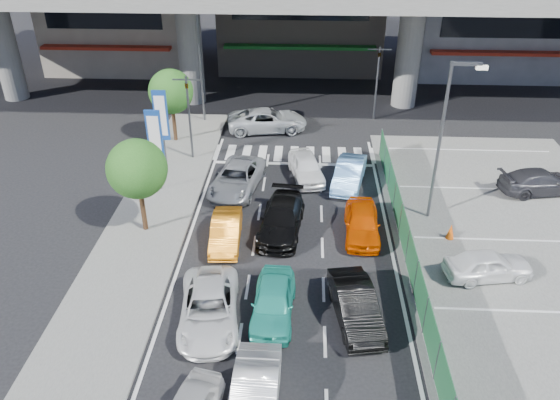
# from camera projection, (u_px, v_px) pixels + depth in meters

# --- Properties ---
(ground) EXTENTS (120.00, 120.00, 0.00)m
(ground) POSITION_uv_depth(u_px,v_px,m) (285.00, 288.00, 22.95)
(ground) COLOR black
(ground) RESTS_ON ground
(parking_lot) EXTENTS (12.00, 28.00, 0.06)m
(parking_lot) POSITION_uv_depth(u_px,v_px,m) (535.00, 267.00, 24.17)
(parking_lot) COLOR #5A5A58
(parking_lot) RESTS_ON ground
(sidewalk_left) EXTENTS (4.00, 30.00, 0.12)m
(sidewalk_left) POSITION_uv_depth(u_px,v_px,m) (146.00, 230.00, 26.66)
(sidewalk_left) COLOR #5A5A58
(sidewalk_left) RESTS_ON ground
(fence_run) EXTENTS (0.16, 22.00, 1.80)m
(fence_run) POSITION_uv_depth(u_px,v_px,m) (411.00, 261.00, 23.12)
(fence_run) COLOR #1D5631
(fence_run) RESTS_ON ground
(traffic_light_left) EXTENTS (1.60, 1.24, 5.20)m
(traffic_light_left) POSITION_uv_depth(u_px,v_px,m) (188.00, 98.00, 31.53)
(traffic_light_left) COLOR #595B60
(traffic_light_left) RESTS_ON ground
(traffic_light_right) EXTENTS (1.60, 1.24, 5.20)m
(traffic_light_right) POSITION_uv_depth(u_px,v_px,m) (378.00, 65.00, 37.04)
(traffic_light_right) COLOR #595B60
(traffic_light_right) RESTS_ON ground
(street_lamp_right) EXTENTS (1.65, 0.22, 8.00)m
(street_lamp_right) POSITION_uv_depth(u_px,v_px,m) (445.00, 130.00, 25.36)
(street_lamp_right) COLOR #595B60
(street_lamp_right) RESTS_ON ground
(street_lamp_left) EXTENTS (1.65, 0.22, 8.00)m
(street_lamp_left) POSITION_uv_depth(u_px,v_px,m) (202.00, 54.00, 36.27)
(street_lamp_left) COLOR #595B60
(street_lamp_left) RESTS_ON ground
(signboard_near) EXTENTS (0.80, 0.14, 4.70)m
(signboard_near) POSITION_uv_depth(u_px,v_px,m) (155.00, 140.00, 28.58)
(signboard_near) COLOR #595B60
(signboard_near) RESTS_ON ground
(signboard_far) EXTENTS (0.80, 0.14, 4.70)m
(signboard_far) POSITION_uv_depth(u_px,v_px,m) (161.00, 118.00, 31.18)
(signboard_far) COLOR #595B60
(signboard_far) RESTS_ON ground
(tree_near) EXTENTS (2.80, 2.80, 4.80)m
(tree_near) POSITION_uv_depth(u_px,v_px,m) (137.00, 169.00, 24.97)
(tree_near) COLOR #382314
(tree_near) RESTS_ON ground
(tree_far) EXTENTS (2.80, 2.80, 4.80)m
(tree_far) POSITION_uv_depth(u_px,v_px,m) (171.00, 92.00, 34.03)
(tree_far) COLOR #382314
(tree_far) RESTS_ON ground
(hatch_white_back_mid) EXTENTS (1.50, 4.20, 1.38)m
(hatch_white_back_mid) POSITION_uv_depth(u_px,v_px,m) (255.00, 397.00, 17.30)
(hatch_white_back_mid) COLOR silver
(hatch_white_back_mid) RESTS_ON ground
(sedan_white_mid_left) EXTENTS (2.76, 5.02, 1.33)m
(sedan_white_mid_left) POSITION_uv_depth(u_px,v_px,m) (209.00, 308.00, 20.91)
(sedan_white_mid_left) COLOR white
(sedan_white_mid_left) RESTS_ON ground
(taxi_teal_mid) EXTENTS (1.75, 4.06, 1.36)m
(taxi_teal_mid) POSITION_uv_depth(u_px,v_px,m) (273.00, 301.00, 21.21)
(taxi_teal_mid) COLOR teal
(taxi_teal_mid) RESTS_ON ground
(hatch_black_mid_right) EXTENTS (2.16, 4.38, 1.38)m
(hatch_black_mid_right) POSITION_uv_depth(u_px,v_px,m) (356.00, 305.00, 20.99)
(hatch_black_mid_right) COLOR black
(hatch_black_mid_right) RESTS_ON ground
(taxi_orange_left) EXTENTS (1.51, 3.84, 1.25)m
(taxi_orange_left) POSITION_uv_depth(u_px,v_px,m) (226.00, 231.00, 25.52)
(taxi_orange_left) COLOR orange
(taxi_orange_left) RESTS_ON ground
(sedan_black_mid) EXTENTS (2.38, 4.92, 1.38)m
(sedan_black_mid) POSITION_uv_depth(u_px,v_px,m) (282.00, 219.00, 26.33)
(sedan_black_mid) COLOR black
(sedan_black_mid) RESTS_ON ground
(taxi_orange_right) EXTENTS (1.77, 4.10, 1.38)m
(taxi_orange_right) POSITION_uv_depth(u_px,v_px,m) (362.00, 223.00, 26.05)
(taxi_orange_right) COLOR #D84700
(taxi_orange_right) RESTS_ON ground
(wagon_silver_front_left) EXTENTS (3.10, 5.28, 1.38)m
(wagon_silver_front_left) POSITION_uv_depth(u_px,v_px,m) (237.00, 178.00, 29.87)
(wagon_silver_front_left) COLOR #9C9EA4
(wagon_silver_front_left) RESTS_ON ground
(sedan_white_front_mid) EXTENTS (2.46, 4.31, 1.38)m
(sedan_white_front_mid) POSITION_uv_depth(u_px,v_px,m) (306.00, 167.00, 31.06)
(sedan_white_front_mid) COLOR white
(sedan_white_front_mid) RESTS_ON ground
(kei_truck_front_right) EXTENTS (2.29, 4.40, 1.38)m
(kei_truck_front_right) POSITION_uv_depth(u_px,v_px,m) (349.00, 174.00, 30.36)
(kei_truck_front_right) COLOR #6FABF1
(kei_truck_front_right) RESTS_ON ground
(crossing_wagon_silver) EXTENTS (5.67, 3.26, 1.49)m
(crossing_wagon_silver) POSITION_uv_depth(u_px,v_px,m) (267.00, 120.00, 36.94)
(crossing_wagon_silver) COLOR silver
(crossing_wagon_silver) RESTS_ON ground
(parked_sedan_white) EXTENTS (3.93, 2.10, 1.27)m
(parked_sedan_white) POSITION_uv_depth(u_px,v_px,m) (488.00, 265.00, 23.18)
(parked_sedan_white) COLOR white
(parked_sedan_white) RESTS_ON parking_lot
(parked_sedan_dgrey) EXTENTS (4.73, 2.56, 1.30)m
(parked_sedan_dgrey) POSITION_uv_depth(u_px,v_px,m) (541.00, 182.00, 29.53)
(parked_sedan_dgrey) COLOR #333338
(parked_sedan_dgrey) RESTS_ON parking_lot
(traffic_cone) EXTENTS (0.52, 0.52, 0.77)m
(traffic_cone) POSITION_uv_depth(u_px,v_px,m) (451.00, 231.00, 25.84)
(traffic_cone) COLOR #F5590D
(traffic_cone) RESTS_ON parking_lot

